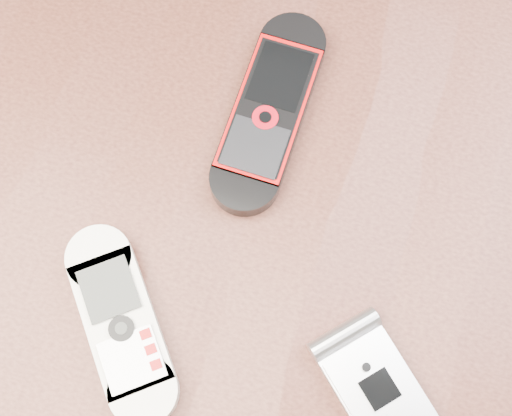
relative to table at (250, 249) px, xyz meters
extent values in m
plane|color=#472B19|center=(0.00, 0.00, -0.64)|extent=(4.00, 4.00, 0.00)
cube|color=black|center=(0.00, 0.00, 0.09)|extent=(1.20, 0.80, 0.03)
cube|color=silver|center=(-0.06, -0.10, 0.11)|extent=(0.12, 0.14, 0.02)
cube|color=black|center=(-0.01, 0.08, 0.11)|extent=(0.06, 0.17, 0.02)
cube|color=silver|center=(0.12, -0.10, 0.11)|extent=(0.10, 0.10, 0.01)
camera|label=1|loc=(0.05, -0.15, 0.59)|focal=50.00mm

